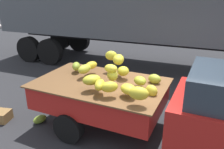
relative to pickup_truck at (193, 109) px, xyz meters
The scene contains 5 objects.
ground 1.09m from the pickup_truck, 156.17° to the left, with size 220.00×220.00×0.00m, color #28282B.
curb_strip 9.49m from the pickup_truck, 93.51° to the left, with size 80.00×0.80×0.16m, color gray.
pickup_truck is the anchor object (origin of this frame).
semi_trailer 5.49m from the pickup_truck, 118.63° to the left, with size 12.11×3.15×3.95m.
fallen_banana_bunch_near_tailgate 3.45m from the pickup_truck, behind, with size 0.34×0.21×0.17m, color olive.
Camera 1 is at (0.80, -4.32, 2.99)m, focal length 36.81 mm.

